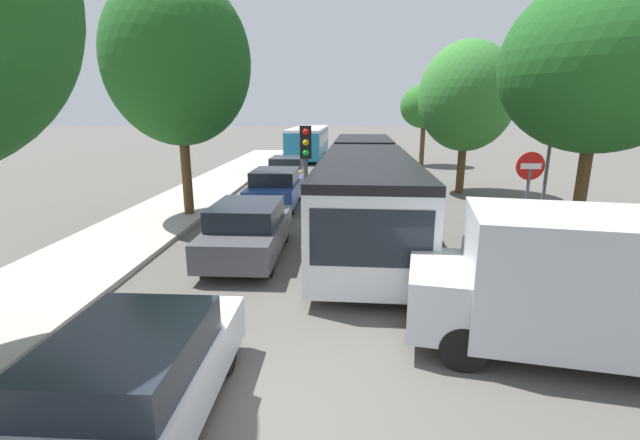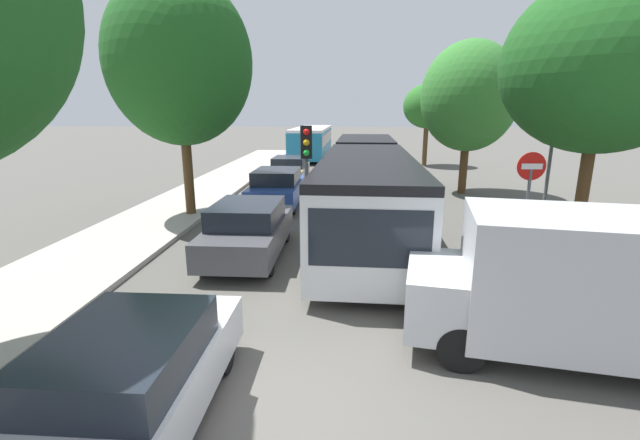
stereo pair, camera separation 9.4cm
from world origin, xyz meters
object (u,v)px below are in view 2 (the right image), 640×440
object	(u,v)px
traffic_light	(306,159)
queued_car_blue	(277,188)
queued_car_graphite	(248,230)
articulated_bus	(366,176)
queued_car_tan	(290,170)
tree_right_mid	(471,99)
direction_sign_post	(551,155)
queued_car_silver	(130,381)
white_van	(588,283)
tree_right_near	(602,65)
tree_left_mid	(179,66)
city_bus_rear	(312,140)
no_entry_sign	(529,190)
tree_right_far	(428,107)

from	to	relation	value
traffic_light	queued_car_blue	bearing A→B (deg)	-169.47
queued_car_graphite	articulated_bus	bearing A→B (deg)	-32.47
queued_car_tan	tree_right_mid	xyz separation A→B (m)	(8.55, -2.22, 3.56)
direction_sign_post	queued_car_silver	bearing A→B (deg)	52.69
white_van	tree_right_mid	distance (m)	14.45
direction_sign_post	tree_right_mid	world-z (taller)	tree_right_mid
white_van	tree_right_near	distance (m)	6.95
queued_car_blue	queued_car_tan	distance (m)	5.56
queued_car_graphite	queued_car_blue	size ratio (longest dim) A/B	0.97
tree_left_mid	tree_right_mid	size ratio (longest dim) A/B	1.20
queued_car_graphite	white_van	world-z (taller)	white_van
city_bus_rear	no_entry_sign	distance (m)	26.15
city_bus_rear	tree_right_near	xyz separation A→B (m)	(9.01, -24.31, 3.48)
queued_car_tan	traffic_light	xyz separation A→B (m)	(1.80, -10.54, 1.77)
traffic_light	tree_right_far	xyz separation A→B (m)	(6.85, 18.82, 1.51)
queued_car_tan	white_van	distance (m)	17.51
queued_car_graphite	tree_right_far	bearing A→B (deg)	-21.80
no_entry_sign	traffic_light	bearing A→B (deg)	-101.86
queued_car_tan	direction_sign_post	xyz separation A→B (m)	(8.88, -9.63, 1.82)
no_entry_sign	direction_sign_post	xyz separation A→B (m)	(1.40, 2.09, 0.68)
queued_car_graphite	no_entry_sign	bearing A→B (deg)	-89.08
articulated_bus	city_bus_rear	world-z (taller)	articulated_bus
tree_right_near	queued_car_silver	bearing A→B (deg)	-140.55
no_entry_sign	direction_sign_post	distance (m)	2.61
articulated_bus	tree_left_mid	bearing A→B (deg)	-80.42
tree_right_near	tree_right_far	distance (m)	19.23
city_bus_rear	no_entry_sign	world-z (taller)	no_entry_sign
queued_car_tan	white_van	xyz separation A→B (m)	(6.61, -16.21, 0.51)
articulated_bus	queued_car_silver	distance (m)	12.08
direction_sign_post	tree_right_near	size ratio (longest dim) A/B	0.51
queued_car_blue	direction_sign_post	bearing A→B (deg)	-114.42
traffic_light	tree_right_mid	distance (m)	10.86
queued_car_blue	tree_left_mid	bearing A→B (deg)	123.28
city_bus_rear	direction_sign_post	distance (m)	24.62
no_entry_sign	direction_sign_post	world-z (taller)	direction_sign_post
white_van	tree_right_mid	xyz separation A→B (m)	(1.94, 13.99, 3.04)
queued_car_blue	tree_left_mid	distance (m)	5.71
white_van	direction_sign_post	world-z (taller)	direction_sign_post
city_bus_rear	no_entry_sign	bearing A→B (deg)	-162.17
white_van	direction_sign_post	xyz separation A→B (m)	(2.27, 6.58, 1.31)
queued_car_silver	tree_right_far	distance (m)	27.97
white_van	tree_right_far	bearing A→B (deg)	-84.23
queued_car_blue	no_entry_sign	world-z (taller)	no_entry_sign
tree_right_mid	tree_right_far	bearing A→B (deg)	89.46
articulated_bus	queued_car_tan	distance (m)	7.63
tree_right_near	tree_right_far	size ratio (longest dim) A/B	1.27
queued_car_silver	direction_sign_post	xyz separation A→B (m)	(8.52, 8.59, 1.85)
queued_car_blue	tree_right_near	xyz separation A→B (m)	(9.06, -5.36, 4.13)
queued_car_blue	traffic_light	world-z (taller)	traffic_light
tree_left_mid	queued_car_tan	bearing A→B (deg)	69.51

